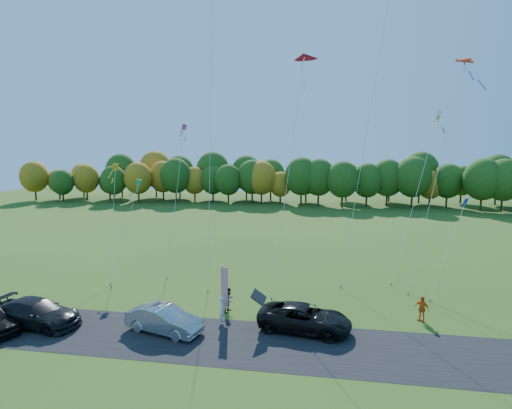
# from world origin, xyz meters

# --- Properties ---
(ground) EXTENTS (160.00, 160.00, 0.00)m
(ground) POSITION_xyz_m (0.00, 0.00, 0.00)
(ground) COLOR #2A4D14
(asphalt_strip) EXTENTS (90.00, 6.00, 0.01)m
(asphalt_strip) POSITION_xyz_m (0.00, -4.00, 0.01)
(asphalt_strip) COLOR black
(asphalt_strip) RESTS_ON ground
(tree_line) EXTENTS (116.00, 12.00, 10.00)m
(tree_line) POSITION_xyz_m (0.00, 55.00, 0.00)
(tree_line) COLOR #1E4711
(tree_line) RESTS_ON ground
(black_suv) EXTENTS (6.32, 3.64, 1.66)m
(black_suv) POSITION_xyz_m (4.42, -1.78, 0.83)
(black_suv) COLOR black
(black_suv) RESTS_ON ground
(silver_sedan) EXTENTS (5.33, 3.03, 1.66)m
(silver_sedan) POSITION_xyz_m (-4.40, -3.42, 0.83)
(silver_sedan) COLOR #A6A6AB
(silver_sedan) RESTS_ON ground
(dark_truck_a) EXTENTS (6.26, 3.17, 1.74)m
(dark_truck_a) POSITION_xyz_m (-13.06, -3.89, 0.87)
(dark_truck_a) COLOR black
(dark_truck_a) RESTS_ON ground
(person_tailgate_a) EXTENTS (0.55, 0.74, 1.84)m
(person_tailgate_a) POSITION_xyz_m (-1.07, -1.56, 0.92)
(person_tailgate_a) COLOR silver
(person_tailgate_a) RESTS_ON ground
(person_tailgate_b) EXTENTS (0.90, 1.02, 1.75)m
(person_tailgate_b) POSITION_xyz_m (-1.05, 0.38, 0.88)
(person_tailgate_b) COLOR gray
(person_tailgate_b) RESTS_ON ground
(person_east) EXTENTS (1.06, 0.98, 1.74)m
(person_east) POSITION_xyz_m (12.19, 0.93, 0.87)
(person_east) COLOR orange
(person_east) RESTS_ON ground
(feather_flag) EXTENTS (0.50, 0.15, 3.81)m
(feather_flag) POSITION_xyz_m (-1.06, -1.08, 2.32)
(feather_flag) COLOR #999999
(feather_flag) RESTS_ON ground
(kite_delta_blue) EXTENTS (3.61, 11.90, 32.16)m
(kite_delta_blue) POSITION_xyz_m (-4.67, 9.37, 15.89)
(kite_delta_blue) COLOR #4C3F33
(kite_delta_blue) RESTS_ON ground
(kite_parafoil_orange) EXTENTS (6.88, 12.00, 31.14)m
(kite_parafoil_orange) POSITION_xyz_m (9.65, 12.33, 15.39)
(kite_parafoil_orange) COLOR #4C3F33
(kite_parafoil_orange) RESTS_ON ground
(kite_delta_red) EXTENTS (3.01, 10.66, 21.39)m
(kite_delta_red) POSITION_xyz_m (2.64, 8.13, 10.54)
(kite_delta_red) COLOR #4C3F33
(kite_delta_red) RESTS_ON ground
(kite_parafoil_rainbow) EXTENTS (6.31, 6.31, 19.58)m
(kite_parafoil_rainbow) POSITION_xyz_m (14.78, 8.71, 9.69)
(kite_parafoil_rainbow) COLOR #4C3F33
(kite_parafoil_rainbow) RESTS_ON ground
(kite_diamond_yellow) EXTENTS (3.38, 7.50, 10.43)m
(kite_diamond_yellow) POSITION_xyz_m (-13.74, 7.63, 4.97)
(kite_diamond_yellow) COLOR #4C3F33
(kite_diamond_yellow) RESTS_ON ground
(kite_diamond_green) EXTENTS (1.01, 6.50, 8.99)m
(kite_diamond_green) POSITION_xyz_m (-11.92, 7.28, 5.45)
(kite_diamond_green) COLOR #4C3F33
(kite_diamond_green) RESTS_ON ground
(kite_diamond_white) EXTENTS (5.30, 6.53, 15.54)m
(kite_diamond_white) POSITION_xyz_m (13.69, 10.87, 7.45)
(kite_diamond_white) COLOR #4C3F33
(kite_diamond_white) RESTS_ON ground
(kite_diamond_pink) EXTENTS (1.01, 6.92, 14.35)m
(kite_diamond_pink) POSITION_xyz_m (-8.35, 9.95, 7.44)
(kite_diamond_pink) COLOR #4C3F33
(kite_diamond_pink) RESTS_ON ground
(kite_diamond_blue_low) EXTENTS (3.47, 3.23, 8.02)m
(kite_diamond_blue_low) POSITION_xyz_m (15.16, 5.95, 3.77)
(kite_diamond_blue_low) COLOR #4C3F33
(kite_diamond_blue_low) RESTS_ON ground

